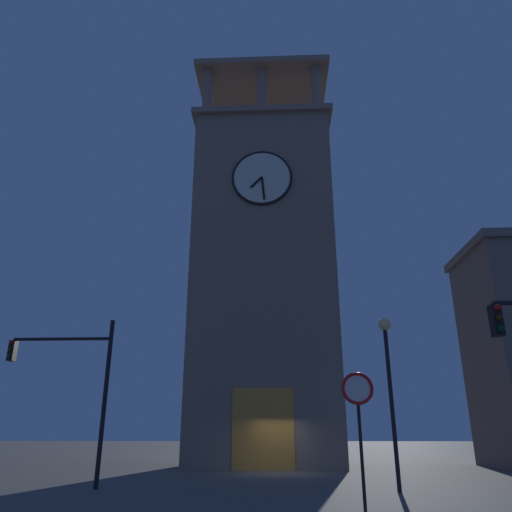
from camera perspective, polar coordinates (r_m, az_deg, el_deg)
The scene contains 5 objects.
ground_plane at distance 24.94m, azimuth 2.54°, elevation -24.03°, with size 200.00×200.00×0.00m, color #56544F.
clocktower at distance 31.33m, azimuth 0.95°, elevation -2.29°, with size 9.14×7.26×28.17m.
traffic_signal_mid at distance 19.25m, azimuth -20.54°, elevation -12.93°, with size 3.83×0.41×5.72m.
street_lamp at distance 17.68m, azimuth 15.22°, elevation -12.52°, with size 0.44×0.44×5.58m.
no_horn_sign at distance 12.53m, azimuth 11.85°, elevation -16.21°, with size 0.78×0.14×3.17m.
Camera 1 is at (-0.11, 24.88, 1.75)m, focal length 34.24 mm.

